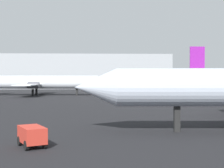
% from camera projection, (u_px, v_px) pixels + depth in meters
% --- Properties ---
extents(airplane_far_left, '(33.25, 21.43, 8.46)m').
position_uv_depth(airplane_far_left, '(39.00, 82.00, 78.23)').
color(airplane_far_left, silver).
rests_on(airplane_far_left, ground_plane).
extents(baggage_cart, '(2.22, 2.73, 1.30)m').
position_uv_depth(baggage_cart, '(32.00, 135.00, 21.54)').
color(baggage_cart, red).
rests_on(baggage_cart, ground_plane).
extents(terminal_building, '(75.91, 25.40, 11.98)m').
position_uv_depth(terminal_building, '(64.00, 72.00, 126.48)').
color(terminal_building, '#999EA3').
rests_on(terminal_building, ground_plane).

